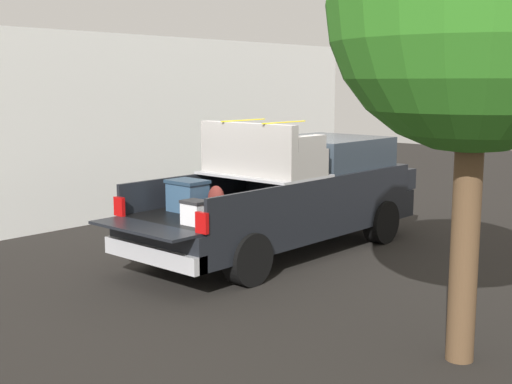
% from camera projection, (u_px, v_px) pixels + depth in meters
% --- Properties ---
extents(ground_plane, '(40.00, 40.00, 0.00)m').
position_uv_depth(ground_plane, '(280.00, 252.00, 11.52)').
color(ground_plane, black).
extents(pickup_truck, '(6.05, 2.06, 2.23)m').
position_uv_depth(pickup_truck, '(294.00, 194.00, 11.63)').
color(pickup_truck, black).
rests_on(pickup_truck, ground_plane).
extents(building_facade, '(11.38, 0.36, 3.82)m').
position_uv_depth(building_facade, '(182.00, 123.00, 15.53)').
color(building_facade, white).
rests_on(building_facade, ground_plane).
extents(tree_background, '(2.89, 2.89, 5.03)m').
position_uv_depth(tree_background, '(477.00, 4.00, 6.49)').
color(tree_background, brown).
rests_on(tree_background, ground_plane).
extents(trash_can, '(0.60, 0.60, 0.98)m').
position_uv_depth(trash_can, '(259.00, 185.00, 15.65)').
color(trash_can, '#1E592D').
rests_on(trash_can, ground_plane).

